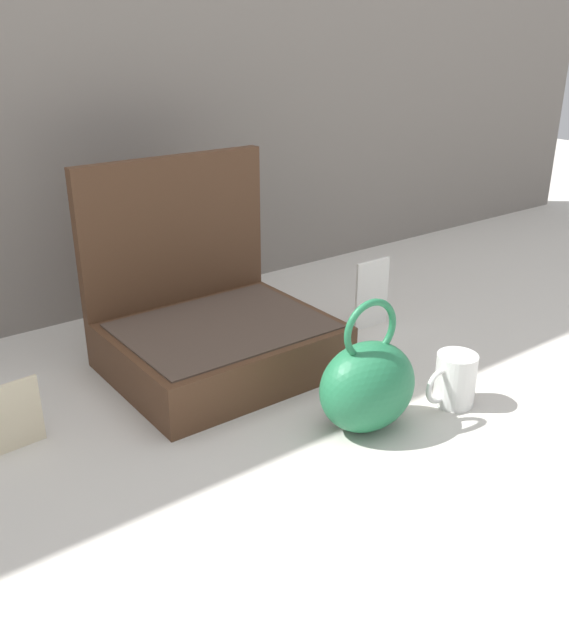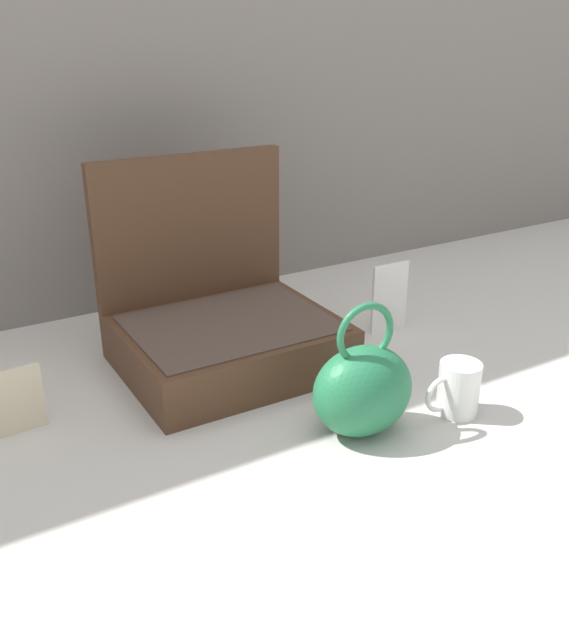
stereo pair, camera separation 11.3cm
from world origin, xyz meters
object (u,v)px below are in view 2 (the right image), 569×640
at_px(teal_pouch_handbag, 363,389).
at_px(coffee_mug, 457,389).
at_px(poster_card_right, 390,298).
at_px(open_suitcase, 221,323).
at_px(info_card_left, 15,401).

distance_m(teal_pouch_handbag, coffee_mug, 0.18).
xyz_separation_m(coffee_mug, poster_card_right, (0.12, 0.33, 0.03)).
xyz_separation_m(teal_pouch_handbag, poster_card_right, (0.29, 0.29, -0.00)).
height_order(teal_pouch_handbag, coffee_mug, teal_pouch_handbag).
bearing_deg(coffee_mug, teal_pouch_handbag, 168.62).
bearing_deg(open_suitcase, poster_card_right, -7.40).
relative_size(coffee_mug, poster_card_right, 0.71).
height_order(open_suitcase, poster_card_right, open_suitcase).
relative_size(info_card_left, poster_card_right, 0.75).
xyz_separation_m(coffee_mug, info_card_left, (-0.65, 0.31, 0.01)).
bearing_deg(open_suitcase, coffee_mug, -56.04).
xyz_separation_m(open_suitcase, teal_pouch_handbag, (0.08, -0.34, -0.00)).
bearing_deg(teal_pouch_handbag, open_suitcase, 103.46).
distance_m(open_suitcase, poster_card_right, 0.37).
bearing_deg(teal_pouch_handbag, coffee_mug, -11.38).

